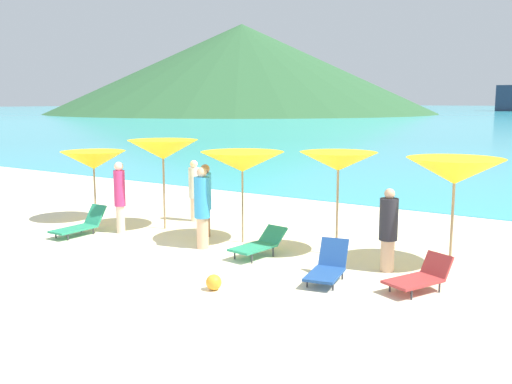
# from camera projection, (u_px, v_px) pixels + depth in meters

# --- Properties ---
(ground_plane) EXTENTS (50.00, 100.00, 0.30)m
(ground_plane) POSITION_uv_depth(u_px,v_px,m) (346.00, 209.00, 19.45)
(ground_plane) COLOR beige
(headland_hill) EXTENTS (108.83, 108.83, 24.89)m
(headland_hill) POSITION_uv_depth(u_px,v_px,m) (242.00, 69.00, 163.71)
(headland_hill) COLOR #2D5B33
(headland_hill) RESTS_ON ground_plane
(umbrella_0) EXTENTS (1.86, 1.86, 2.03)m
(umbrella_0) POSITION_uv_depth(u_px,v_px,m) (93.00, 160.00, 16.56)
(umbrella_0) COLOR #9E7F59
(umbrella_0) RESTS_ON ground_plane
(umbrella_1) EXTENTS (1.95, 1.95, 2.42)m
(umbrella_1) POSITION_uv_depth(u_px,v_px,m) (163.00, 150.00, 15.40)
(umbrella_1) COLOR #9E7F59
(umbrella_1) RESTS_ON ground_plane
(umbrella_2) EXTENTS (2.09, 2.09, 2.24)m
(umbrella_2) POSITION_uv_depth(u_px,v_px,m) (242.00, 162.00, 13.92)
(umbrella_2) COLOR #9E7F59
(umbrella_2) RESTS_ON ground_plane
(umbrella_3) EXTENTS (1.77, 1.77, 2.34)m
(umbrella_3) POSITION_uv_depth(u_px,v_px,m) (338.00, 162.00, 12.78)
(umbrella_3) COLOR #9E7F59
(umbrella_3) RESTS_ON ground_plane
(umbrella_4) EXTENTS (2.06, 2.06, 2.30)m
(umbrella_4) POSITION_uv_depth(u_px,v_px,m) (455.00, 171.00, 11.78)
(umbrella_4) COLOR #9E7F59
(umbrella_4) RESTS_ON ground_plane
(lounge_chair_0) EXTENTS (0.74, 1.50, 0.59)m
(lounge_chair_0) POSITION_uv_depth(u_px,v_px,m) (259.00, 244.00, 12.89)
(lounge_chair_0) COLOR #268C66
(lounge_chair_0) RESTS_ON ground_plane
(lounge_chair_1) EXTENTS (0.83, 1.41, 0.73)m
(lounge_chair_1) POSITION_uv_depth(u_px,v_px,m) (328.00, 267.00, 11.15)
(lounge_chair_1) COLOR #1E478C
(lounge_chair_1) RESTS_ON ground_plane
(lounge_chair_2) EXTENTS (1.06, 1.41, 0.64)m
(lounge_chair_2) POSITION_uv_depth(u_px,v_px,m) (420.00, 277.00, 10.55)
(lounge_chair_2) COLOR #A53333
(lounge_chair_2) RESTS_ON ground_plane
(lounge_chair_3) EXTENTS (0.57, 1.52, 0.70)m
(lounge_chair_3) POSITION_uv_depth(u_px,v_px,m) (81.00, 225.00, 15.00)
(lounge_chair_3) COLOR #268C66
(lounge_chair_3) RESTS_ON ground_plane
(beachgoer_0) EXTENTS (0.30, 0.30, 1.87)m
(beachgoer_0) POSITION_uv_depth(u_px,v_px,m) (206.00, 198.00, 14.68)
(beachgoer_0) COLOR #A3704C
(beachgoer_0) RESTS_ON ground_plane
(beachgoer_1) EXTENTS (0.37, 0.37, 1.72)m
(beachgoer_1) POSITION_uv_depth(u_px,v_px,m) (388.00, 228.00, 11.68)
(beachgoer_1) COLOR #DBAA84
(beachgoer_1) RESTS_ON ground_plane
(beachgoer_2) EXTENTS (0.38, 0.38, 1.93)m
(beachgoer_2) POSITION_uv_depth(u_px,v_px,m) (202.00, 206.00, 13.49)
(beachgoer_2) COLOR #DBAA84
(beachgoer_2) RESTS_ON ground_plane
(beachgoer_3) EXTENTS (0.32, 0.32, 1.77)m
(beachgoer_3) POSITION_uv_depth(u_px,v_px,m) (194.00, 189.00, 16.63)
(beachgoer_3) COLOR beige
(beachgoer_3) RESTS_ON ground_plane
(beachgoer_4) EXTENTS (0.29, 0.29, 1.89)m
(beachgoer_4) POSITION_uv_depth(u_px,v_px,m) (120.00, 195.00, 15.09)
(beachgoer_4) COLOR beige
(beachgoer_4) RESTS_ON ground_plane
(beach_ball) EXTENTS (0.30, 0.30, 0.30)m
(beach_ball) POSITION_uv_depth(u_px,v_px,m) (214.00, 282.00, 10.61)
(beach_ball) COLOR orange
(beach_ball) RESTS_ON ground_plane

